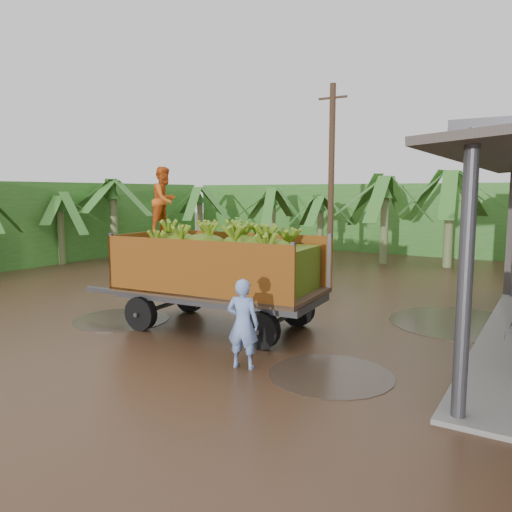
{
  "coord_description": "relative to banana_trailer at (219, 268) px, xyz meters",
  "views": [
    {
      "loc": [
        6.33,
        -10.8,
        3.18
      ],
      "look_at": [
        0.35,
        -0.99,
        1.7
      ],
      "focal_mm": 35.0,
      "sensor_mm": 36.0,
      "label": 1
    }
  ],
  "objects": [
    {
      "name": "ground",
      "position": [
        0.36,
        1.49,
        -1.42
      ],
      "size": [
        100.0,
        100.0,
        0.0
      ],
      "primitive_type": "plane",
      "color": "black",
      "rests_on": "ground"
    },
    {
      "name": "hedge_north",
      "position": [
        -1.64,
        17.49,
        0.38
      ],
      "size": [
        22.0,
        3.0,
        3.6
      ],
      "primitive_type": "cube",
      "color": "#2D661E",
      "rests_on": "ground"
    },
    {
      "name": "hedge_west",
      "position": [
        -13.64,
        5.49,
        0.38
      ],
      "size": [
        3.0,
        18.0,
        3.6
      ],
      "primitive_type": "cube",
      "color": "#2D661E",
      "rests_on": "ground"
    },
    {
      "name": "banana_trailer",
      "position": [
        0.0,
        0.0,
        0.0
      ],
      "size": [
        6.59,
        2.63,
        3.79
      ],
      "rotation": [
        0.0,
        0.0,
        0.08
      ],
      "color": "#A45C17",
      "rests_on": "ground"
    },
    {
      "name": "man_blue",
      "position": [
        1.93,
        -1.97,
        -0.6
      ],
      "size": [
        0.67,
        0.51,
        1.64
      ],
      "primitive_type": "imported",
      "rotation": [
        0.0,
        0.0,
        3.36
      ],
      "color": "#7492D3",
      "rests_on": "ground"
    },
    {
      "name": "utility_pole",
      "position": [
        -1.33,
        9.7,
        2.35
      ],
      "size": [
        1.2,
        0.24,
        7.44
      ],
      "color": "#47301E",
      "rests_on": "ground"
    },
    {
      "name": "banana_plants",
      "position": [
        -3.96,
        9.16,
        0.41
      ],
      "size": [
        24.33,
        17.38,
        4.18
      ],
      "color": "#2D661E",
      "rests_on": "ground"
    }
  ]
}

